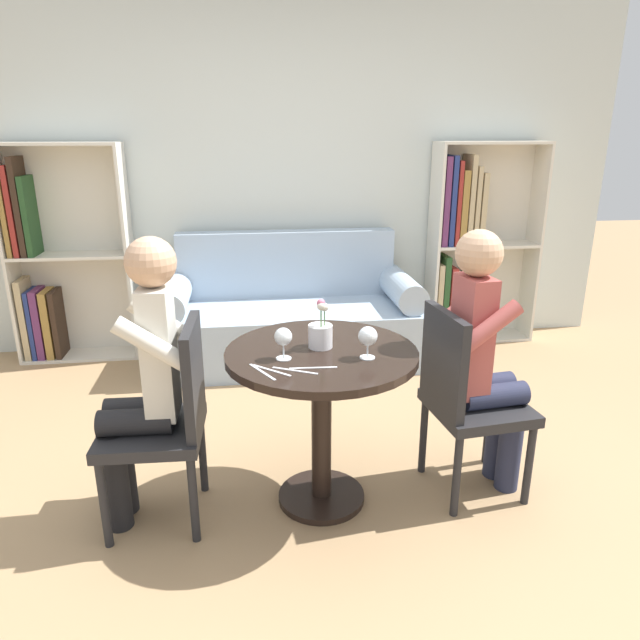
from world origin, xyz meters
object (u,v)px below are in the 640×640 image
Objects in this scene: bookshelf_right at (467,248)px; flower_vase at (320,333)px; couch at (290,319)px; person_right at (485,358)px; chair_left at (168,416)px; wine_glass_left at (283,338)px; chair_right at (465,395)px; person_left at (143,379)px; bookshelf_left at (56,263)px; wine_glass_right at (368,337)px.

flower_vase is at bearing -125.77° from bookshelf_right.
flower_vase is at bearing -90.02° from couch.
chair_left is at bearing 85.32° from person_right.
wine_glass_left is 0.20m from flower_vase.
bookshelf_right is 2.96m from chair_left.
couch reaches higher than chair_right.
chair_left is at bearing 174.83° from wine_glass_left.
bookshelf_right is 1.74× the size of chair_left.
chair_right is 4.05× the size of flower_vase.
bookshelf_right is at bearing 135.37° from person_left.
wine_glass_left is (0.49, -0.04, 0.34)m from chair_left.
person_right is at bearing -108.98° from bookshelf_right.
couch is 13.91× the size of wine_glass_left.
bookshelf_right reaches higher than chair_left.
person_left is 1.49m from person_right.
bookshelf_left is 3.13m from bookshelf_right.
flower_vase is (-0.00, -1.74, 0.50)m from couch.
wine_glass_left is 0.99× the size of wine_glass_right.
wine_glass_right is at bearing 86.62° from chair_left.
wine_glass_left is (-1.61, -2.11, 0.08)m from bookshelf_right.
person_right is 0.93m from wine_glass_left.
chair_left is at bearing -174.10° from flower_vase.
chair_right is (-0.78, -2.04, -0.26)m from bookshelf_right.
bookshelf_left is 1.74× the size of chair_left.
chair_left is at bearing -63.67° from bookshelf_left.
wine_glass_right is (-0.48, -0.11, 0.34)m from chair_right.
wine_glass_left is (0.58, -0.05, 0.17)m from person_left.
chair_left is 1.41m from person_right.
chair_left and chair_right have the same top height.
bookshelf_left is (-1.68, 0.27, 0.41)m from couch.
wine_glass_right is at bearing -84.66° from couch.
bookshelf_left is 3.17m from person_right.
wine_glass_right is (0.34, -0.03, -0.00)m from wine_glass_left.
chair_left reaches higher than wine_glass_right.
wine_glass_left is at bearing 88.51° from chair_right.
chair_right is at bearing -3.42° from flower_vase.
chair_right is at bearing 93.27° from chair_left.
bookshelf_left is 11.68× the size of wine_glass_left.
bookshelf_right is at bearing 10.34° from couch.
flower_vase is (-0.66, 0.04, 0.32)m from chair_right.
wine_glass_left is at bearing 174.24° from wine_glass_right.
wine_glass_left is at bearing -95.17° from couch.
person_right is at bearing -67.06° from couch.
person_right is 9.18× the size of wine_glass_right.
person_left is 0.76m from flower_vase.
person_right is at bearing -1.72° from flower_vase.
chair_left is at bearing -110.00° from couch.
couch is at bearing -169.66° from bookshelf_right.
chair_right is (2.34, -2.05, -0.23)m from bookshelf_left.
wine_glass_left is at bearing 89.08° from person_right.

